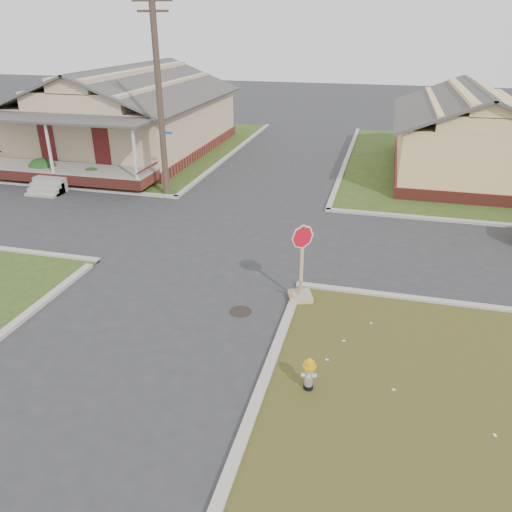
# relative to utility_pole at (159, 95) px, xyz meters

# --- Properties ---
(ground) EXTENTS (120.00, 120.00, 0.00)m
(ground) POSITION_rel_utility_pole_xyz_m (4.20, -8.90, -4.66)
(ground) COLOR #2C2C2F
(ground) RESTS_ON ground
(verge_far_left) EXTENTS (19.00, 19.00, 0.05)m
(verge_far_left) POSITION_rel_utility_pole_xyz_m (-8.80, 9.10, -4.64)
(verge_far_left) COLOR #2C4418
(verge_far_left) RESTS_ON ground
(curbs) EXTENTS (80.00, 40.00, 0.12)m
(curbs) POSITION_rel_utility_pole_xyz_m (4.20, -3.90, -4.66)
(curbs) COLOR #A6A196
(curbs) RESTS_ON ground
(manhole) EXTENTS (0.64, 0.64, 0.01)m
(manhole) POSITION_rel_utility_pole_xyz_m (6.40, -9.40, -4.66)
(manhole) COLOR black
(manhole) RESTS_ON ground
(corner_house) EXTENTS (10.10, 15.50, 5.30)m
(corner_house) POSITION_rel_utility_pole_xyz_m (-5.80, 7.78, -2.38)
(corner_house) COLOR maroon
(corner_house) RESTS_ON ground
(side_house_yellow) EXTENTS (7.60, 11.60, 4.70)m
(side_house_yellow) POSITION_rel_utility_pole_xyz_m (14.20, 7.60, -2.47)
(side_house_yellow) COLOR maroon
(side_house_yellow) RESTS_ON ground
(utility_pole) EXTENTS (1.80, 0.28, 9.00)m
(utility_pole) POSITION_rel_utility_pole_xyz_m (0.00, 0.00, 0.00)
(utility_pole) COLOR #3B2D22
(utility_pole) RESTS_ON ground
(fire_hydrant) EXTENTS (0.30, 0.30, 0.82)m
(fire_hydrant) POSITION_rel_utility_pole_xyz_m (8.82, -12.28, -4.16)
(fire_hydrant) COLOR black
(fire_hydrant) RESTS_ON ground
(stop_sign) EXTENTS (0.68, 0.66, 2.40)m
(stop_sign) POSITION_rel_utility_pole_xyz_m (7.95, -8.33, -4.10)
(stop_sign) COLOR tan
(stop_sign) RESTS_ON ground
(hedge_left) EXTENTS (1.52, 1.25, 1.16)m
(hedge_left) POSITION_rel_utility_pole_xyz_m (-7.14, 0.51, -4.03)
(hedge_left) COLOR #193C15
(hedge_left) RESTS_ON verge_far_left
(hedge_right) EXTENTS (1.25, 1.03, 0.96)m
(hedge_right) POSITION_rel_utility_pole_xyz_m (-4.27, 0.49, -4.13)
(hedge_right) COLOR #193C15
(hedge_right) RESTS_ON verge_far_left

